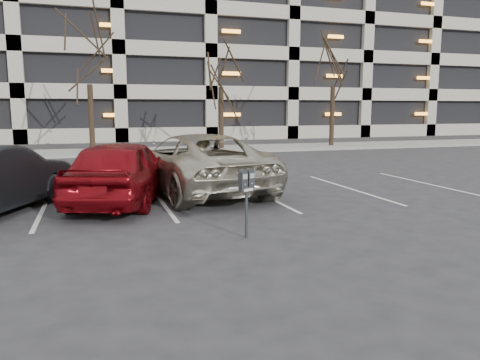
{
  "coord_description": "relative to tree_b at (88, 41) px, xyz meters",
  "views": [
    {
      "loc": [
        -3.02,
        -9.69,
        2.36
      ],
      "look_at": [
        -0.08,
        -0.4,
        0.86
      ],
      "focal_mm": 35.0,
      "sensor_mm": 36.0,
      "label": 1
    }
  ],
  "objects": [
    {
      "name": "ground",
      "position": [
        3.0,
        -16.0,
        -5.75
      ],
      "size": [
        140.0,
        140.0,
        0.0
      ],
      "primitive_type": "plane",
      "color": "#28282B",
      "rests_on": "ground"
    },
    {
      "name": "sidewalk",
      "position": [
        3.0,
        0.0,
        -5.69
      ],
      "size": [
        80.0,
        4.0,
        0.12
      ],
      "primitive_type": "cube",
      "color": "gray",
      "rests_on": "ground"
    },
    {
      "name": "stall_lines",
      "position": [
        1.6,
        -13.7,
        -5.74
      ],
      "size": [
        16.9,
        5.2,
        0.0
      ],
      "color": "silver",
      "rests_on": "ground"
    },
    {
      "name": "parking_garage",
      "position": [
        15.0,
        17.84,
        3.52
      ],
      "size": [
        52.0,
        20.0,
        19.0
      ],
      "color": "black",
      "rests_on": "ground"
    },
    {
      "name": "tree_b",
      "position": [
        0.0,
        0.0,
        0.0
      ],
      "size": [
        3.5,
        3.5,
        7.95
      ],
      "color": "black",
      "rests_on": "ground"
    },
    {
      "name": "tree_c",
      "position": [
        7.0,
        0.0,
        -0.07
      ],
      "size": [
        3.45,
        3.45,
        7.85
      ],
      "color": "black",
      "rests_on": "ground"
    },
    {
      "name": "tree_d",
      "position": [
        14.0,
        0.0,
        0.15
      ],
      "size": [
        3.59,
        3.59,
        8.16
      ],
      "color": "black",
      "rests_on": "ground"
    },
    {
      "name": "parking_meter",
      "position": [
        2.61,
        -17.76,
        -4.79
      ],
      "size": [
        0.34,
        0.24,
        1.25
      ],
      "rotation": [
        0.0,
        0.0,
        0.42
      ],
      "color": "black",
      "rests_on": "ground"
    },
    {
      "name": "suv_silver",
      "position": [
        2.76,
        -12.81,
        -4.92
      ],
      "size": [
        3.61,
        6.32,
        1.67
      ],
      "rotation": [
        0.0,
        0.0,
        3.29
      ],
      "color": "#B7B09B",
      "rests_on": "ground"
    },
    {
      "name": "car_red",
      "position": [
        0.66,
        -13.76,
        -4.93
      ],
      "size": [
        3.33,
        5.13,
        1.62
      ],
      "primitive_type": "imported",
      "rotation": [
        0.0,
        0.0,
        2.82
      ],
      "color": "maroon",
      "rests_on": "ground"
    }
  ]
}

